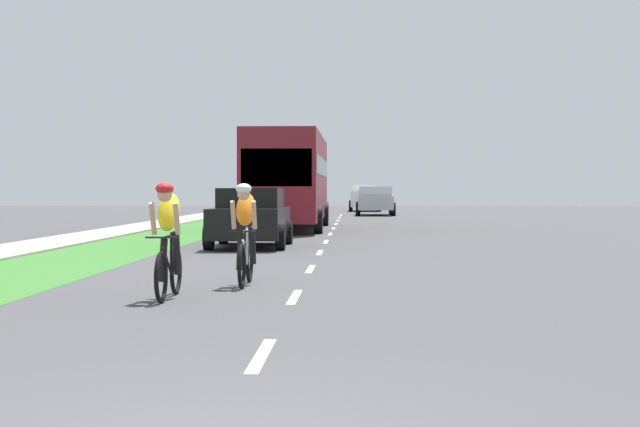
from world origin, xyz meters
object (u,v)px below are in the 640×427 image
(cyclist_lead, at_px, (168,239))
(suv_white, at_px, (365,197))
(cyclist_trailing, at_px, (245,233))
(sedan_black, at_px, (251,217))
(bus_maroon, at_px, (289,176))
(pickup_silver, at_px, (375,201))

(cyclist_lead, bearing_deg, suv_white, 86.55)
(cyclist_trailing, bearing_deg, sedan_black, 95.80)
(bus_maroon, relative_size, pickup_silver, 2.27)
(sedan_black, height_order, suv_white, suv_white)
(bus_maroon, bearing_deg, pickup_silver, 79.27)
(cyclist_lead, height_order, pickup_silver, pickup_silver)
(suv_white, bearing_deg, bus_maroon, -96.05)
(pickup_silver, xyz_separation_m, suv_white, (-0.49, 10.39, 0.12))
(cyclist_lead, relative_size, cyclist_trailing, 1.00)
(cyclist_trailing, relative_size, pickup_silver, 0.34)
(sedan_black, xyz_separation_m, pickup_silver, (3.83, 30.40, 0.06))
(cyclist_lead, distance_m, sedan_black, 11.79)
(sedan_black, height_order, pickup_silver, pickup_silver)
(bus_maroon, xyz_separation_m, suv_white, (3.12, 29.48, -1.03))
(cyclist_trailing, height_order, pickup_silver, pickup_silver)
(cyclist_lead, relative_size, bus_maroon, 0.15)
(cyclist_lead, relative_size, pickup_silver, 0.34)
(cyclist_lead, distance_m, pickup_silver, 42.35)
(sedan_black, xyz_separation_m, bus_maroon, (0.21, 11.32, 1.21))
(suv_white, bearing_deg, sedan_black, -94.67)
(cyclist_trailing, height_order, sedan_black, cyclist_trailing)
(cyclist_trailing, xyz_separation_m, sedan_black, (-1.01, 9.92, -0.04))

